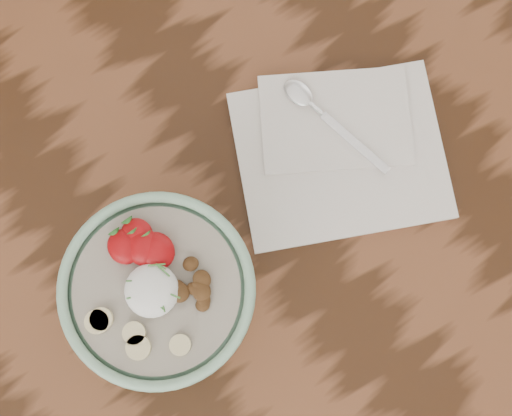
{
  "coord_description": "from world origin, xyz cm",
  "views": [
    {
      "loc": [
        11.42,
        -11.23,
        158.11
      ],
      "look_at": [
        18.1,
        -1.73,
        86.88
      ],
      "focal_mm": 50.0,
      "sensor_mm": 36.0,
      "label": 1
    }
  ],
  "objects": [
    {
      "name": "table",
      "position": [
        0.0,
        0.0,
        65.7
      ],
      "size": [
        160.0,
        90.0,
        75.0
      ],
      "color": "#331B0C",
      "rests_on": "ground"
    },
    {
      "name": "spoon",
      "position": [
        31.62,
        5.85,
        76.85
      ],
      "size": [
        5.25,
        16.16,
        0.85
      ],
      "rotation": [
        0.0,
        0.0,
        0.22
      ],
      "color": "silver",
      "rests_on": "napkin"
    },
    {
      "name": "breakfast_bowl",
      "position": [
        5.16,
        -2.57,
        81.88
      ],
      "size": [
        20.17,
        20.17,
        13.44
      ],
      "rotation": [
        0.0,
        0.0,
        -0.4
      ],
      "color": "#89B898",
      "rests_on": "table"
    },
    {
      "name": "napkin",
      "position": [
        31.46,
        -0.01,
        75.63
      ],
      "size": [
        30.26,
        28.0,
        1.49
      ],
      "rotation": [
        0.0,
        0.0,
        -0.44
      ],
      "color": "white",
      "rests_on": "table"
    }
  ]
}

